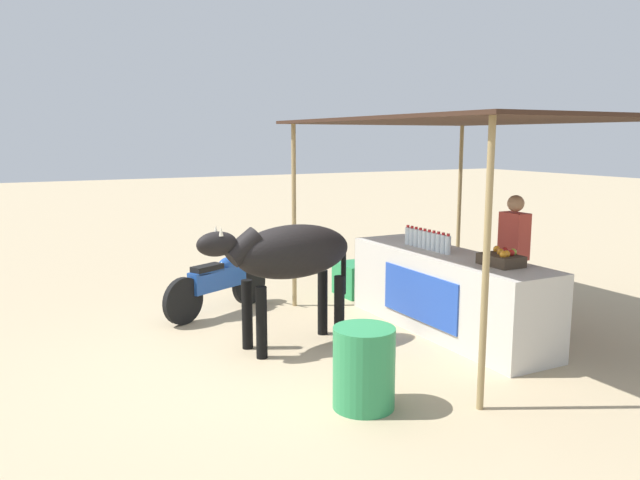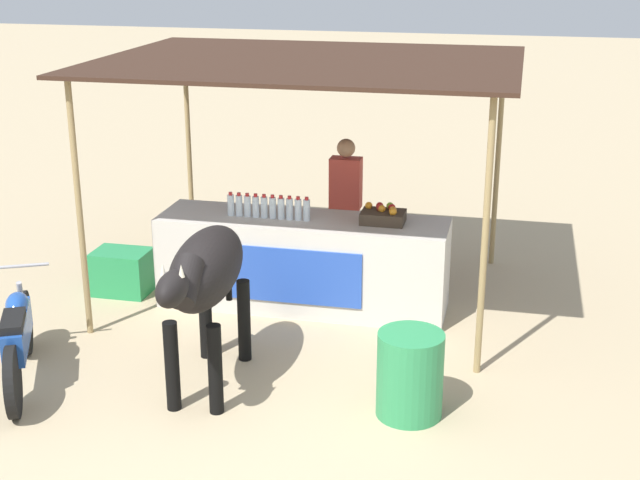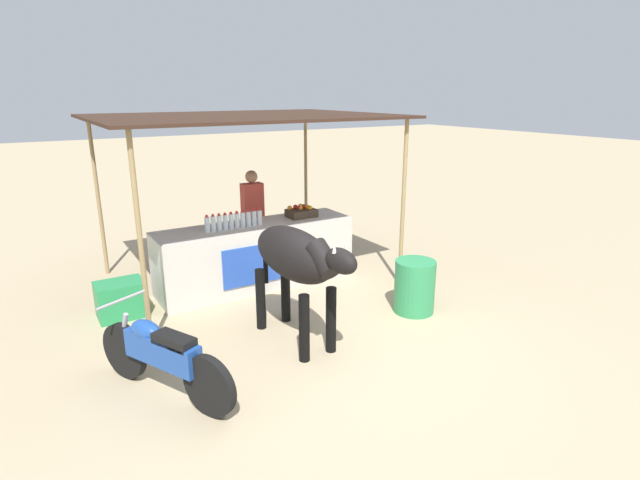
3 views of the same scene
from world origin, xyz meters
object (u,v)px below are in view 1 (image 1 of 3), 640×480
Objects in this scene: fruit_crate at (502,259)px; cow at (288,256)px; stall_counter at (446,293)px; water_barrel at (364,368)px; cooler_box at (354,279)px; motorcycle_parked at (219,282)px; vendor_behind_counter at (513,261)px.

cow is (-1.19, -1.98, -0.00)m from fruit_crate.
cow is (-0.36, -1.92, 0.55)m from stall_counter.
stall_counter is 4.18× the size of water_barrel.
cooler_box is 3.91m from water_barrel.
stall_counter reaches higher than water_barrel.
stall_counter reaches higher than cooler_box.
motorcycle_parked reaches higher than water_barrel.
water_barrel is 3.41m from motorcycle_parked.
cow reaches higher than stall_counter.
vendor_behind_counter is 1.00× the size of motorcycle_parked.
water_barrel is at bearing 2.93° from motorcycle_parked.
fruit_crate reaches higher than motorcycle_parked.
vendor_behind_counter is (0.30, 0.75, 0.37)m from stall_counter.
water_barrel is 0.39× the size of cow.
fruit_crate is 0.73× the size of cooler_box.
cow is (-1.75, 0.09, 0.67)m from water_barrel.
vendor_behind_counter is at bearing 76.05° from cow.
stall_counter is 2.97m from motorcycle_parked.
motorcycle_parked is (-1.65, -0.26, -0.60)m from cow.
cooler_box is 2.58m from cow.
vendor_behind_counter is at bearing 111.49° from water_barrel.
stall_counter is at bearing 124.60° from water_barrel.
motorcycle_parked reaches higher than cooler_box.
stall_counter is 0.89m from vendor_behind_counter.
water_barrel is 1.88m from cow.
fruit_crate is at bearing 105.15° from water_barrel.
vendor_behind_counter is 3.76m from motorcycle_parked.
water_barrel reaches higher than cooler_box.
stall_counter is at bearing 2.77° from cooler_box.
cooler_box is at bearing -159.81° from vendor_behind_counter.
cooler_box is at bearing 132.03° from cow.
vendor_behind_counter is 2.30× the size of water_barrel.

